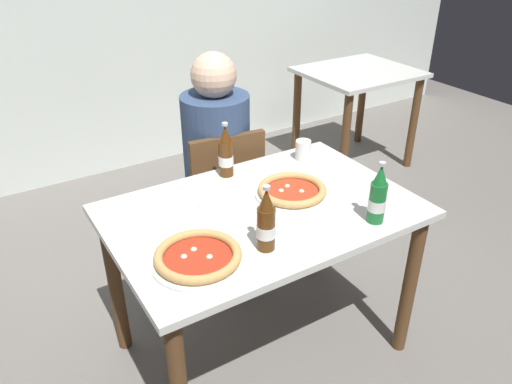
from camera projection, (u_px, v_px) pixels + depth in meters
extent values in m
plane|color=slate|center=(262.00, 345.00, 2.35)|extent=(8.00, 8.00, 0.00)
cube|color=silver|center=(263.00, 212.00, 1.99)|extent=(1.20, 0.80, 0.03)
cylinder|color=brown|center=(409.00, 286.00, 2.17)|extent=(0.06, 0.06, 0.72)
cylinder|color=brown|center=(115.00, 284.00, 2.17)|extent=(0.06, 0.06, 0.72)
cylinder|color=brown|center=(313.00, 215.00, 2.67)|extent=(0.06, 0.06, 0.72)
cube|color=brown|center=(217.00, 196.00, 2.70)|extent=(0.45, 0.45, 0.04)
cube|color=brown|center=(228.00, 174.00, 2.45)|extent=(0.38, 0.08, 0.40)
cylinder|color=brown|center=(235.00, 210.00, 3.01)|extent=(0.04, 0.04, 0.41)
cylinder|color=brown|center=(180.00, 223.00, 2.89)|extent=(0.04, 0.04, 0.41)
cylinder|color=brown|center=(259.00, 239.00, 2.74)|extent=(0.04, 0.04, 0.41)
cylinder|color=brown|center=(200.00, 255.00, 2.62)|extent=(0.04, 0.04, 0.41)
cube|color=#2D3342|center=(220.00, 230.00, 2.79)|extent=(0.32, 0.28, 0.45)
cylinder|color=#33476B|center=(217.00, 148.00, 2.55)|extent=(0.34, 0.34, 0.55)
sphere|color=beige|center=(214.00, 75.00, 2.36)|extent=(0.22, 0.22, 0.22)
cube|color=silver|center=(359.00, 72.00, 3.70)|extent=(0.80, 0.70, 0.03)
cylinder|color=brown|center=(345.00, 142.00, 3.51)|extent=(0.06, 0.06, 0.72)
cylinder|color=brown|center=(413.00, 123.00, 3.82)|extent=(0.06, 0.06, 0.72)
cylinder|color=brown|center=(297.00, 117.00, 3.94)|extent=(0.06, 0.06, 0.72)
cylinder|color=brown|center=(362.00, 102.00, 4.25)|extent=(0.06, 0.06, 0.72)
cylinder|color=white|center=(292.00, 194.00, 2.07)|extent=(0.30, 0.30, 0.01)
cylinder|color=#BC381E|center=(292.00, 192.00, 2.06)|extent=(0.22, 0.22, 0.01)
torus|color=tan|center=(292.00, 189.00, 2.05)|extent=(0.28, 0.28, 0.03)
sphere|color=silver|center=(281.00, 191.00, 2.06)|extent=(0.02, 0.02, 0.02)
sphere|color=silver|center=(301.00, 192.00, 2.06)|extent=(0.02, 0.02, 0.02)
sphere|color=silver|center=(287.00, 187.00, 2.09)|extent=(0.02, 0.02, 0.02)
cylinder|color=white|center=(198.00, 261.00, 1.67)|extent=(0.32, 0.32, 0.01)
cylinder|color=#AD2D19|center=(198.00, 258.00, 1.67)|extent=(0.23, 0.23, 0.01)
torus|color=tan|center=(198.00, 255.00, 1.66)|extent=(0.29, 0.29, 0.03)
sphere|color=silver|center=(184.00, 257.00, 1.67)|extent=(0.02, 0.02, 0.02)
sphere|color=silver|center=(210.00, 258.00, 1.67)|extent=(0.02, 0.02, 0.02)
sphere|color=silver|center=(194.00, 250.00, 1.70)|extent=(0.02, 0.02, 0.02)
cylinder|color=#512D0F|center=(226.00, 159.00, 2.19)|extent=(0.06, 0.06, 0.16)
cone|color=#512D0F|center=(225.00, 134.00, 2.13)|extent=(0.05, 0.05, 0.07)
cylinder|color=#B7B7BC|center=(225.00, 124.00, 2.11)|extent=(0.03, 0.03, 0.01)
cylinder|color=white|center=(226.00, 160.00, 2.19)|extent=(0.07, 0.07, 0.04)
cylinder|color=#512D0F|center=(266.00, 229.00, 1.71)|extent=(0.06, 0.06, 0.16)
cone|color=#512D0F|center=(266.00, 199.00, 1.65)|extent=(0.05, 0.05, 0.07)
cylinder|color=#B7B7BC|center=(266.00, 187.00, 1.63)|extent=(0.03, 0.03, 0.01)
cylinder|color=white|center=(266.00, 231.00, 1.71)|extent=(0.07, 0.07, 0.04)
cylinder|color=#196B2D|center=(377.00, 203.00, 1.86)|extent=(0.06, 0.06, 0.16)
cone|color=#196B2D|center=(381.00, 175.00, 1.80)|extent=(0.05, 0.05, 0.07)
cylinder|color=#B7B7BC|center=(382.00, 164.00, 1.78)|extent=(0.03, 0.03, 0.01)
cylinder|color=white|center=(377.00, 205.00, 1.86)|extent=(0.07, 0.07, 0.04)
cube|color=white|center=(187.00, 199.00, 2.04)|extent=(0.21, 0.21, 0.00)
cube|color=silver|center=(192.00, 197.00, 2.04)|extent=(0.02, 0.19, 0.00)
cube|color=silver|center=(183.00, 200.00, 2.02)|extent=(0.06, 0.17, 0.00)
cylinder|color=white|center=(303.00, 150.00, 2.35)|extent=(0.07, 0.07, 0.09)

